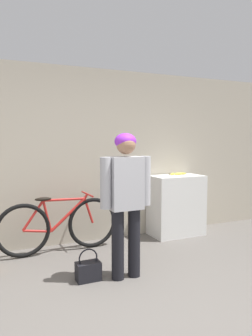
# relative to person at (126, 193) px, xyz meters

# --- Properties ---
(ground_plane) EXTENTS (14.00, 14.00, 0.00)m
(ground_plane) POSITION_rel_person_xyz_m (-0.11, -1.11, -0.96)
(ground_plane) COLOR #605B56
(wall_back) EXTENTS (8.00, 0.07, 2.60)m
(wall_back) POSITION_rel_person_xyz_m (-0.11, 1.48, 0.34)
(wall_back) COLOR #B7AD99
(wall_back) RESTS_ON ground_plane
(side_shelf) EXTENTS (0.84, 0.50, 0.97)m
(side_shelf) POSITION_rel_person_xyz_m (1.43, 1.18, -0.48)
(side_shelf) COLOR white
(side_shelf) RESTS_ON ground_plane
(person) EXTENTS (0.60, 0.23, 1.62)m
(person) POSITION_rel_person_xyz_m (0.00, 0.00, 0.00)
(person) COLOR black
(person) RESTS_ON ground_plane
(bicycle) EXTENTS (1.68, 0.46, 0.79)m
(bicycle) POSITION_rel_person_xyz_m (-0.49, 1.13, -0.58)
(bicycle) COLOR black
(bicycle) RESTS_ON ground_plane
(banana) EXTENTS (0.33, 0.09, 0.04)m
(banana) POSITION_rel_person_xyz_m (1.49, 1.25, 0.03)
(banana) COLOR #EAD64C
(banana) RESTS_ON side_shelf
(handbag) EXTENTS (0.27, 0.16, 0.36)m
(handbag) POSITION_rel_person_xyz_m (-0.41, 0.10, -0.85)
(handbag) COLOR black
(handbag) RESTS_ON ground_plane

